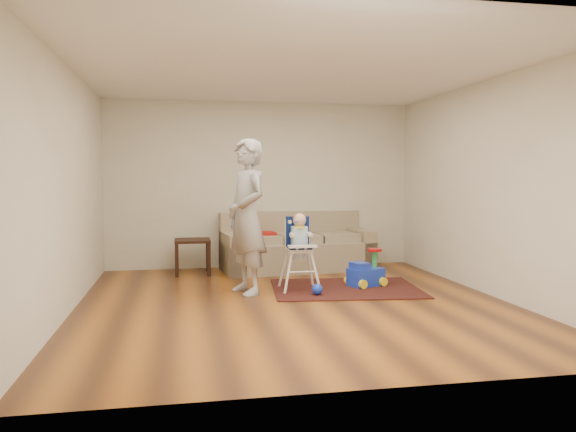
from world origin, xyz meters
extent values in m
plane|color=#482613|center=(0.00, 0.00, 0.00)|extent=(5.50, 5.50, 0.00)
cube|color=beige|center=(0.00, 2.75, 1.35)|extent=(5.00, 0.04, 2.70)
cube|color=beige|center=(-2.50, 0.00, 1.35)|extent=(0.04, 5.50, 2.70)
cube|color=beige|center=(2.50, 0.00, 1.35)|extent=(0.04, 5.50, 2.70)
cube|color=white|center=(0.00, 0.00, 2.70)|extent=(5.00, 5.50, 0.04)
cube|color=#A81911|center=(-0.13, 2.25, 0.60)|extent=(0.57, 0.40, 0.04)
cube|color=black|center=(0.83, 0.68, 0.01)|extent=(2.05, 1.63, 0.02)
sphere|color=blue|center=(0.35, 0.32, 0.08)|extent=(0.14, 0.14, 0.14)
cylinder|color=blue|center=(0.16, 0.63, 0.90)|extent=(0.01, 0.12, 0.01)
imported|color=#9B9A9D|center=(-0.48, 0.64, 0.98)|extent=(0.70, 0.84, 1.96)
camera|label=1|loc=(-1.29, -6.40, 1.48)|focal=35.00mm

